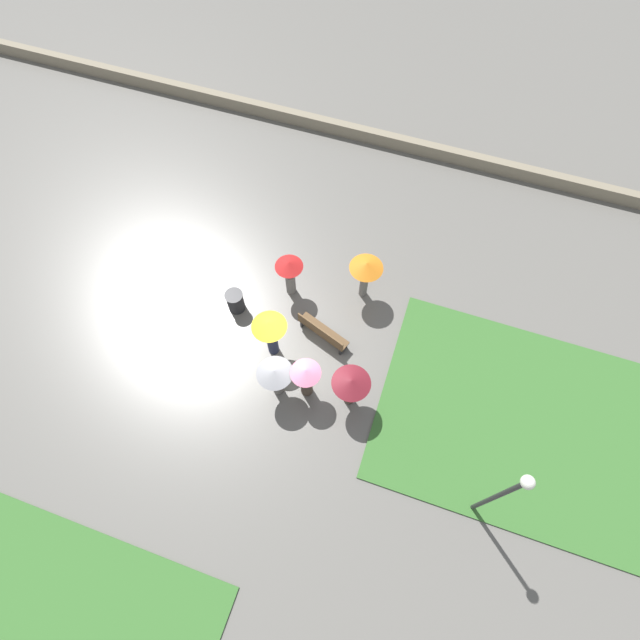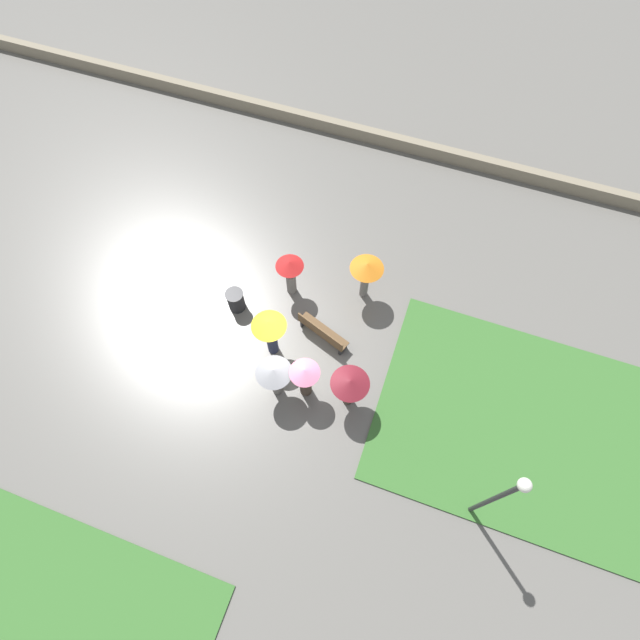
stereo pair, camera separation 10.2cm
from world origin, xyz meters
TOP-DOWN VIEW (x-y plane):
  - ground_plane at (0.00, 0.00)m, footprint 90.00×90.00m
  - lawn_patch_near at (-7.72, -0.31)m, footprint 9.43×6.52m
  - parapet_wall at (0.00, -10.50)m, footprint 45.00×0.35m
  - park_bench at (-0.57, -1.07)m, footprint 1.89×1.02m
  - lamp_post at (-6.42, 2.66)m, footprint 0.32×0.32m
  - trash_bin at (2.64, -1.24)m, footprint 0.62×0.62m
  - crowd_person_orange at (-1.35, -3.21)m, footprint 1.13×1.13m
  - crowd_person_yellow at (0.83, -0.14)m, footprint 1.11×1.11m
  - crowd_person_red at (1.08, -2.50)m, footprint 0.95×0.95m
  - crowd_person_pink at (-0.70, 0.85)m, footprint 0.94×0.94m
  - crowd_person_grey at (0.18, 1.14)m, footprint 1.11×1.11m
  - crowd_person_maroon at (-2.06, 0.71)m, footprint 1.18×1.18m

SIDE VIEW (x-z plane):
  - ground_plane at x=0.00m, z-range 0.00..0.00m
  - lawn_patch_near at x=-7.72m, z-range 0.00..0.06m
  - parapet_wall at x=0.00m, z-range 0.00..0.57m
  - trash_bin at x=2.64m, z-range 0.00..0.89m
  - park_bench at x=-0.57m, z-range 0.02..0.92m
  - crowd_person_pink at x=-0.70m, z-range 0.28..2.09m
  - crowd_person_red at x=1.08m, z-range 0.35..2.14m
  - crowd_person_grey at x=0.18m, z-range 0.43..2.16m
  - crowd_person_maroon at x=-2.06m, z-range 0.46..2.21m
  - crowd_person_yellow at x=0.83m, z-range 0.47..2.51m
  - crowd_person_orange at x=-1.35m, z-range 0.57..2.50m
  - lamp_post at x=-6.42m, z-range 0.64..5.17m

